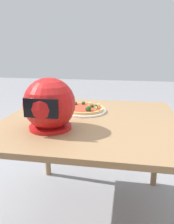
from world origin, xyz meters
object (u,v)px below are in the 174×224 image
pizza (84,108)px  motorcycle_helmet (49,105)px  dining_table (90,130)px  drinking_glass (41,103)px

pizza → motorcycle_helmet: size_ratio=0.98×
dining_table → motorcycle_helmet: bearing=49.0°
motorcycle_helmet → drinking_glass: size_ratio=2.34×
motorcycle_helmet → drinking_glass: 0.38m
pizza → drinking_glass: (0.30, 0.04, 0.04)m
drinking_glass → motorcycle_helmet: bearing=118.5°
pizza → motorcycle_helmet: motorcycle_helmet is taller
dining_table → pizza: 0.20m
motorcycle_helmet → pizza: bearing=-107.7°
dining_table → pizza: pizza is taller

